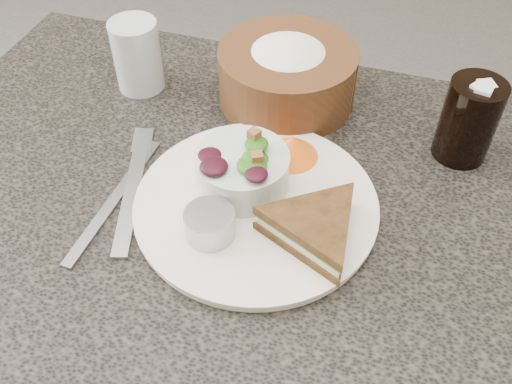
{
  "coord_description": "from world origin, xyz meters",
  "views": [
    {
      "loc": [
        0.13,
        -0.43,
        1.27
      ],
      "look_at": [
        -0.01,
        0.01,
        0.78
      ],
      "focal_mm": 40.0,
      "sensor_mm": 36.0,
      "label": 1
    }
  ],
  "objects_px": {
    "dining_table": "(259,364)",
    "salad_bowl": "(242,165)",
    "sandwich": "(315,228)",
    "dressing_ramekin": "(210,224)",
    "cola_glass": "(470,117)",
    "bread_basket": "(287,67)",
    "water_glass": "(137,56)",
    "dinner_plate": "(256,206)"
  },
  "relations": [
    {
      "from": "dining_table",
      "to": "water_glass",
      "type": "height_order",
      "value": "water_glass"
    },
    {
      "from": "dinner_plate",
      "to": "bread_basket",
      "type": "relative_size",
      "value": 1.48
    },
    {
      "from": "dining_table",
      "to": "water_glass",
      "type": "relative_size",
      "value": 9.53
    },
    {
      "from": "dining_table",
      "to": "salad_bowl",
      "type": "distance_m",
      "value": 0.42
    },
    {
      "from": "salad_bowl",
      "to": "cola_glass",
      "type": "bearing_deg",
      "value": 31.58
    },
    {
      "from": "salad_bowl",
      "to": "water_glass",
      "type": "distance_m",
      "value": 0.27
    },
    {
      "from": "dining_table",
      "to": "dinner_plate",
      "type": "bearing_deg",
      "value": 129.47
    },
    {
      "from": "dinner_plate",
      "to": "water_glass",
      "type": "distance_m",
      "value": 0.31
    },
    {
      "from": "bread_basket",
      "to": "cola_glass",
      "type": "bearing_deg",
      "value": -9.92
    },
    {
      "from": "bread_basket",
      "to": "salad_bowl",
      "type": "bearing_deg",
      "value": -90.33
    },
    {
      "from": "dressing_ramekin",
      "to": "dining_table",
      "type": "bearing_deg",
      "value": 49.48
    },
    {
      "from": "sandwich",
      "to": "cola_glass",
      "type": "distance_m",
      "value": 0.26
    },
    {
      "from": "bread_basket",
      "to": "cola_glass",
      "type": "xyz_separation_m",
      "value": [
        0.25,
        -0.04,
        0.01
      ]
    },
    {
      "from": "water_glass",
      "to": "dressing_ramekin",
      "type": "bearing_deg",
      "value": -50.52
    },
    {
      "from": "salad_bowl",
      "to": "cola_glass",
      "type": "distance_m",
      "value": 0.3
    },
    {
      "from": "dressing_ramekin",
      "to": "water_glass",
      "type": "xyz_separation_m",
      "value": [
        -0.21,
        0.25,
        0.02
      ]
    },
    {
      "from": "cola_glass",
      "to": "water_glass",
      "type": "xyz_separation_m",
      "value": [
        -0.47,
        0.01,
        -0.01
      ]
    },
    {
      "from": "dressing_ramekin",
      "to": "water_glass",
      "type": "relative_size",
      "value": 0.55
    },
    {
      "from": "sandwich",
      "to": "cola_glass",
      "type": "height_order",
      "value": "cola_glass"
    },
    {
      "from": "sandwich",
      "to": "dining_table",
      "type": "bearing_deg",
      "value": -173.28
    },
    {
      "from": "dining_table",
      "to": "water_glass",
      "type": "distance_m",
      "value": 0.53
    },
    {
      "from": "salad_bowl",
      "to": "dressing_ramekin",
      "type": "distance_m",
      "value": 0.09
    },
    {
      "from": "dinner_plate",
      "to": "salad_bowl",
      "type": "relative_size",
      "value": 2.55
    },
    {
      "from": "dining_table",
      "to": "salad_bowl",
      "type": "bearing_deg",
      "value": 134.46
    },
    {
      "from": "dinner_plate",
      "to": "salad_bowl",
      "type": "xyz_separation_m",
      "value": [
        -0.02,
        0.02,
        0.04
      ]
    },
    {
      "from": "dining_table",
      "to": "dressing_ramekin",
      "type": "xyz_separation_m",
      "value": [
        -0.04,
        -0.05,
        0.4
      ]
    },
    {
      "from": "dressing_ramekin",
      "to": "sandwich",
      "type": "bearing_deg",
      "value": 14.16
    },
    {
      "from": "dining_table",
      "to": "salad_bowl",
      "type": "height_order",
      "value": "salad_bowl"
    },
    {
      "from": "dining_table",
      "to": "dinner_plate",
      "type": "distance_m",
      "value": 0.38
    },
    {
      "from": "dining_table",
      "to": "bread_basket",
      "type": "relative_size",
      "value": 5.1
    },
    {
      "from": "water_glass",
      "to": "cola_glass",
      "type": "bearing_deg",
      "value": -1.24
    },
    {
      "from": "dressing_ramekin",
      "to": "bread_basket",
      "type": "xyz_separation_m",
      "value": [
        0.01,
        0.28,
        0.03
      ]
    },
    {
      "from": "water_glass",
      "to": "dining_table",
      "type": "bearing_deg",
      "value": -38.53
    },
    {
      "from": "salad_bowl",
      "to": "water_glass",
      "type": "bearing_deg",
      "value": 142.72
    },
    {
      "from": "salad_bowl",
      "to": "dressing_ramekin",
      "type": "height_order",
      "value": "salad_bowl"
    },
    {
      "from": "dining_table",
      "to": "water_glass",
      "type": "bearing_deg",
      "value": 141.47
    },
    {
      "from": "dining_table",
      "to": "dressing_ramekin",
      "type": "distance_m",
      "value": 0.41
    },
    {
      "from": "cola_glass",
      "to": "dining_table",
      "type": "bearing_deg",
      "value": -139.01
    },
    {
      "from": "dining_table",
      "to": "salad_bowl",
      "type": "relative_size",
      "value": 8.79
    },
    {
      "from": "water_glass",
      "to": "bread_basket",
      "type": "bearing_deg",
      "value": 8.8
    },
    {
      "from": "dinner_plate",
      "to": "cola_glass",
      "type": "height_order",
      "value": "cola_glass"
    },
    {
      "from": "salad_bowl",
      "to": "dining_table",
      "type": "bearing_deg",
      "value": -45.54
    }
  ]
}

